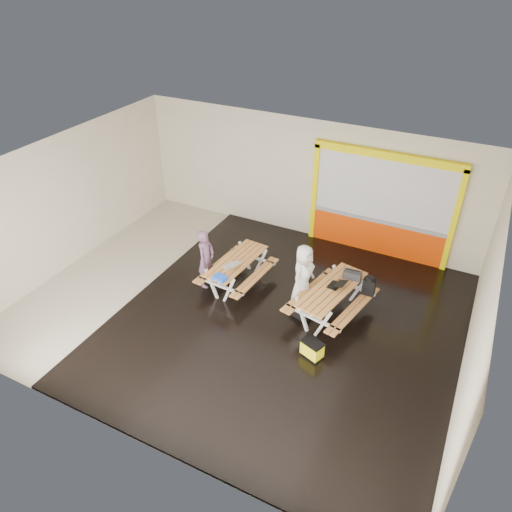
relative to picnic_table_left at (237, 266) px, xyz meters
The scene contains 14 objects.
room 1.50m from the picnic_table_left, 59.07° to the right, with size 10.02×8.02×3.52m.
deck 2.01m from the picnic_table_left, 25.18° to the right, with size 7.50×7.98×0.05m, color black.
kiosk 4.20m from the picnic_table_left, 49.17° to the left, with size 3.88×0.16×3.00m.
picnic_table_left is the anchor object (origin of this frame).
picnic_table_right 2.51m from the picnic_table_left, ahead, with size 1.80×2.32×0.83m.
person_left 0.79m from the picnic_table_left, 153.66° to the right, with size 0.57×0.37×1.56m, color #694964.
person_right 1.75m from the picnic_table_left, ahead, with size 0.74×0.48×1.51m, color white.
laptop_left 0.40m from the picnic_table_left, 83.81° to the right, with size 0.46×0.44×0.16m.
laptop_right 2.59m from the picnic_table_left, ahead, with size 0.43×0.39×0.16m.
blue_pouch 0.91m from the picnic_table_left, 87.16° to the right, with size 0.31×0.22×0.09m, color blue.
toolbox 2.85m from the picnic_table_left, ahead, with size 0.43×0.23×0.24m.
backpack 3.25m from the picnic_table_left, ahead, with size 0.28×0.18×0.48m.
dark_case 2.02m from the picnic_table_left, 11.74° to the right, with size 0.44×0.33×0.16m, color black.
fluke_bag 3.06m from the picnic_table_left, 30.32° to the right, with size 0.53×0.44×0.40m.
Camera 1 is at (4.40, -7.80, 7.43)m, focal length 33.86 mm.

